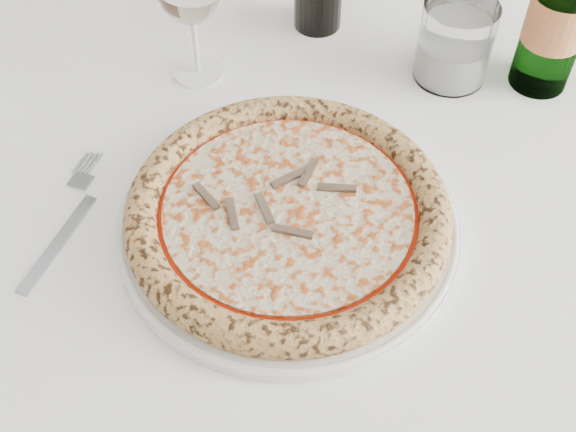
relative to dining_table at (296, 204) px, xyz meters
The scene contains 6 objects.
dining_table is the anchor object (origin of this frame).
plate 0.13m from the dining_table, 90.00° to the right, with size 0.35×0.35×0.02m.
pizza 0.15m from the dining_table, 90.00° to the right, with size 0.33×0.33×0.03m.
fork 0.27m from the dining_table, 153.50° to the right, with size 0.05×0.19×0.00m.
tumbler 0.27m from the dining_table, 42.42° to the left, with size 0.09×0.09×0.10m.
beer_bottle 0.37m from the dining_table, 29.17° to the left, with size 0.07×0.07×0.27m.
Camera 1 is at (-0.02, -0.36, 1.34)m, focal length 45.00 mm.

